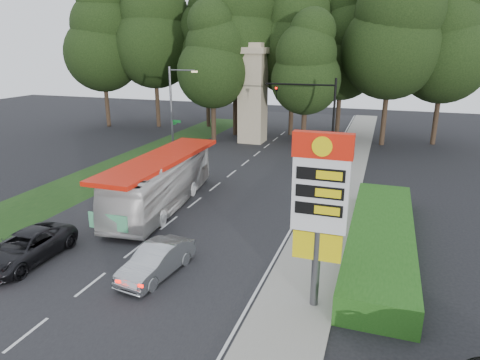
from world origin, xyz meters
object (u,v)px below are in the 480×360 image
(traffic_signal_mast, at_px, (318,108))
(gas_station_pylon, at_px, (320,199))
(suv_charcoal, at_px, (25,247))
(sedan_silver, at_px, (157,261))
(transit_bus, at_px, (162,182))
(streetlight_signs, at_px, (173,107))
(monument, at_px, (253,93))

(traffic_signal_mast, bearing_deg, gas_station_pylon, -80.91)
(gas_station_pylon, bearing_deg, suv_charcoal, -177.10)
(sedan_silver, relative_size, suv_charcoal, 0.83)
(transit_bus, bearing_deg, gas_station_pylon, -41.90)
(streetlight_signs, height_order, suv_charcoal, streetlight_signs)
(streetlight_signs, relative_size, monument, 0.80)
(monument, bearing_deg, gas_station_pylon, -68.20)
(sedan_silver, distance_m, suv_charcoal, 6.48)
(monument, height_order, suv_charcoal, monument)
(sedan_silver, bearing_deg, traffic_signal_mast, 88.26)
(traffic_signal_mast, relative_size, monument, 0.72)
(transit_bus, height_order, suv_charcoal, transit_bus)
(streetlight_signs, distance_m, monument, 9.44)
(gas_station_pylon, height_order, sedan_silver, gas_station_pylon)
(streetlight_signs, distance_m, suv_charcoal, 21.22)
(gas_station_pylon, xyz_separation_m, suv_charcoal, (-13.37, -0.68, -3.75))
(traffic_signal_mast, relative_size, streetlight_signs, 0.90)
(streetlight_signs, height_order, monument, monument)
(transit_bus, bearing_deg, monument, 84.96)
(gas_station_pylon, xyz_separation_m, streetlight_signs, (-16.19, 20.01, -0.01))
(gas_station_pylon, bearing_deg, transit_bus, 144.07)
(sedan_silver, bearing_deg, monument, 105.87)
(streetlight_signs, bearing_deg, gas_station_pylon, -51.04)
(traffic_signal_mast, bearing_deg, suv_charcoal, -113.48)
(transit_bus, bearing_deg, traffic_signal_mast, 56.53)
(sedan_silver, bearing_deg, suv_charcoal, -165.25)
(monument, distance_m, sedan_silver, 28.50)
(gas_station_pylon, bearing_deg, traffic_signal_mast, 99.09)
(traffic_signal_mast, distance_m, sedan_silver, 22.45)
(streetlight_signs, relative_size, transit_bus, 0.70)
(transit_bus, distance_m, suv_charcoal, 8.96)
(monument, bearing_deg, transit_bus, -89.07)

